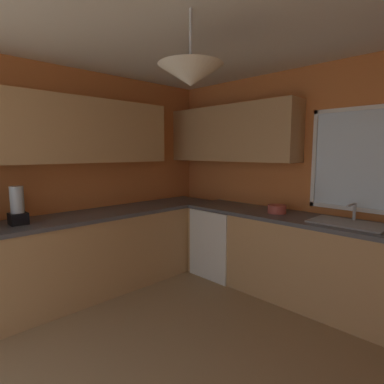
# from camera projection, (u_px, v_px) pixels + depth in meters

# --- Properties ---
(ground_plane) EXTENTS (8.55, 8.55, 0.00)m
(ground_plane) POSITION_uv_depth(u_px,v_px,m) (191.00, 362.00, 2.35)
(ground_plane) COLOR #997A56
(room_shell) EXTENTS (4.00, 3.84, 2.56)m
(room_shell) POSITION_uv_depth(u_px,v_px,m) (199.00, 135.00, 2.74)
(room_shell) COLOR #D17238
(room_shell) RESTS_ON ground_plane
(counter_run_left) EXTENTS (0.65, 3.45, 0.90)m
(counter_run_left) POSITION_uv_depth(u_px,v_px,m) (88.00, 254.00, 3.45)
(counter_run_left) COLOR tan
(counter_run_left) RESTS_ON ground_plane
(counter_run_back) EXTENTS (3.09, 0.65, 0.90)m
(counter_run_back) POSITION_uv_depth(u_px,v_px,m) (313.00, 261.00, 3.22)
(counter_run_back) COLOR tan
(counter_run_back) RESTS_ON ground_plane
(dishwasher) EXTENTS (0.60, 0.60, 0.85)m
(dishwasher) POSITION_uv_depth(u_px,v_px,m) (223.00, 241.00, 4.04)
(dishwasher) COLOR white
(dishwasher) RESTS_ON ground_plane
(sink_assembly) EXTENTS (0.66, 0.40, 0.19)m
(sink_assembly) POSITION_uv_depth(u_px,v_px,m) (348.00, 223.00, 2.94)
(sink_assembly) COLOR #9EA0A5
(sink_assembly) RESTS_ON counter_run_back
(bowl) EXTENTS (0.20, 0.20, 0.09)m
(bowl) POSITION_uv_depth(u_px,v_px,m) (277.00, 209.00, 3.47)
(bowl) COLOR #B74C42
(bowl) RESTS_ON counter_run_back
(blender_appliance) EXTENTS (0.15, 0.15, 0.36)m
(blender_appliance) POSITION_uv_depth(u_px,v_px,m) (17.00, 207.00, 2.91)
(blender_appliance) COLOR black
(blender_appliance) RESTS_ON counter_run_left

